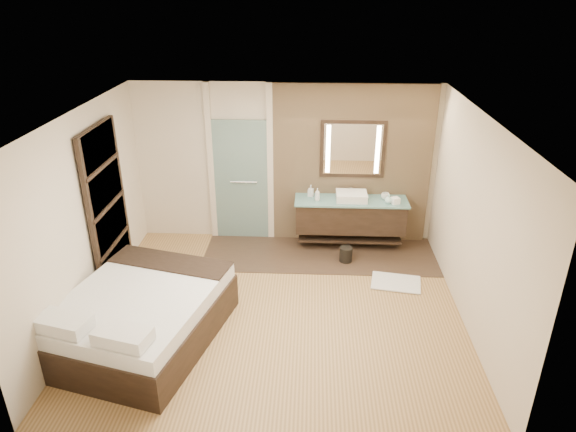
# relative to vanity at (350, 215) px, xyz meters

# --- Properties ---
(floor) EXTENTS (5.00, 5.00, 0.00)m
(floor) POSITION_rel_vanity_xyz_m (-1.10, -1.92, -0.58)
(floor) COLOR olive
(floor) RESTS_ON ground
(tile_strip) EXTENTS (3.80, 1.30, 0.01)m
(tile_strip) POSITION_rel_vanity_xyz_m (-0.50, -0.32, -0.57)
(tile_strip) COLOR #3B2920
(tile_strip) RESTS_ON floor
(stone_wall) EXTENTS (2.60, 0.08, 2.70)m
(stone_wall) POSITION_rel_vanity_xyz_m (0.00, 0.29, 0.77)
(stone_wall) COLOR tan
(stone_wall) RESTS_ON floor
(vanity) EXTENTS (1.85, 0.55, 0.88)m
(vanity) POSITION_rel_vanity_xyz_m (0.00, 0.00, 0.00)
(vanity) COLOR black
(vanity) RESTS_ON stone_wall
(mirror_unit) EXTENTS (1.06, 0.04, 0.96)m
(mirror_unit) POSITION_rel_vanity_xyz_m (0.00, 0.24, 1.07)
(mirror_unit) COLOR black
(mirror_unit) RESTS_ON stone_wall
(frosted_door) EXTENTS (1.10, 0.12, 2.70)m
(frosted_door) POSITION_rel_vanity_xyz_m (-1.85, 0.28, 0.56)
(frosted_door) COLOR #A6D3CB
(frosted_door) RESTS_ON floor
(shoji_partition) EXTENTS (0.06, 1.20, 2.40)m
(shoji_partition) POSITION_rel_vanity_xyz_m (-3.53, -1.32, 0.63)
(shoji_partition) COLOR black
(shoji_partition) RESTS_ON floor
(bed) EXTENTS (2.20, 2.50, 0.82)m
(bed) POSITION_rel_vanity_xyz_m (-2.75, -2.63, -0.24)
(bed) COLOR black
(bed) RESTS_ON floor
(bath_mat) EXTENTS (0.79, 0.62, 0.02)m
(bath_mat) POSITION_rel_vanity_xyz_m (0.64, -1.17, -0.56)
(bath_mat) COLOR white
(bath_mat) RESTS_ON floor
(waste_bin) EXTENTS (0.21, 0.21, 0.26)m
(waste_bin) POSITION_rel_vanity_xyz_m (-0.08, -0.54, -0.45)
(waste_bin) COLOR black
(waste_bin) RESTS_ON floor
(tissue_box) EXTENTS (0.16, 0.16, 0.10)m
(tissue_box) POSITION_rel_vanity_xyz_m (0.70, -0.13, 0.33)
(tissue_box) COLOR white
(tissue_box) RESTS_ON vanity
(soap_bottle_a) EXTENTS (0.09, 0.09, 0.21)m
(soap_bottle_a) POSITION_rel_vanity_xyz_m (-0.56, -0.07, 0.39)
(soap_bottle_a) COLOR white
(soap_bottle_a) RESTS_ON vanity
(soap_bottle_b) EXTENTS (0.10, 0.11, 0.19)m
(soap_bottle_b) POSITION_rel_vanity_xyz_m (-0.67, 0.12, 0.38)
(soap_bottle_b) COLOR #B2B2B2
(soap_bottle_b) RESTS_ON vanity
(soap_bottle_c) EXTENTS (0.13, 0.13, 0.15)m
(soap_bottle_c) POSITION_rel_vanity_xyz_m (0.59, -0.12, 0.36)
(soap_bottle_c) COLOR #C0F1EB
(soap_bottle_c) RESTS_ON vanity
(cup) EXTENTS (0.17, 0.17, 0.10)m
(cup) POSITION_rel_vanity_xyz_m (0.56, 0.05, 0.34)
(cup) COLOR white
(cup) RESTS_ON vanity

